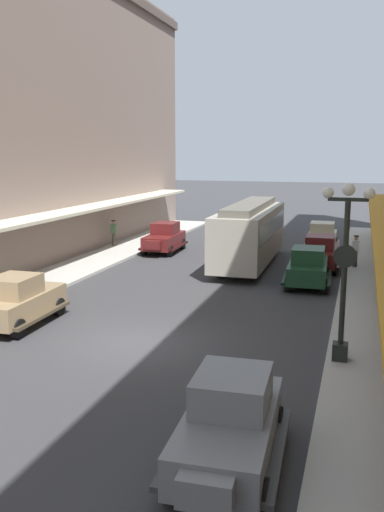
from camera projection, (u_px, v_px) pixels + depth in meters
ground_plane at (138, 343)px, 17.81m from camera, size 200.00×200.00×0.00m
sidewalk_right at (379, 367)px, 15.60m from camera, size 3.00×60.00×0.15m
parked_car_0 at (230, 420)px, 10.70m from camera, size 2.31×4.32×1.84m
parked_car_1 at (320, 252)px, 28.84m from camera, size 2.18×4.28×1.84m
parked_car_2 at (322, 236)px, 34.21m from camera, size 2.23×4.29×1.84m
parked_car_3 at (308, 266)px, 25.22m from camera, size 2.27×4.31×1.84m
parked_car_4 at (19, 299)px, 19.51m from camera, size 2.26×4.30×1.84m
parked_car_5 at (164, 237)px, 33.80m from camera, size 2.29×4.31×1.84m
streetcar at (250, 231)px, 29.63m from camera, size 2.66×9.64×3.46m
lamp_post_with_clock at (345, 265)px, 15.43m from camera, size 1.42×0.44×5.16m
pedestrian_0 at (114, 233)px, 35.13m from camera, size 0.36×0.28×1.67m
pedestrian_2 at (355, 251)px, 28.76m from camera, size 0.36×0.28×1.67m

